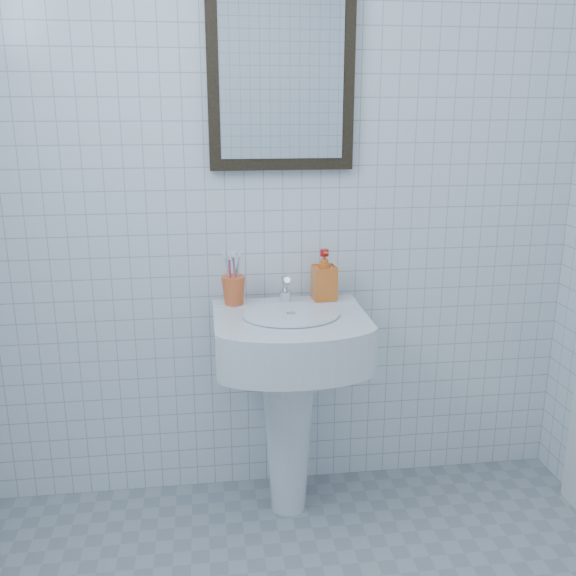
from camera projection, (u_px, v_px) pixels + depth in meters
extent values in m
cube|color=white|center=(283.00, 166.00, 2.26)|extent=(2.20, 0.02, 2.50)
cone|color=white|center=(288.00, 430.00, 2.33)|extent=(0.20, 0.20, 0.64)
cube|color=white|center=(290.00, 336.00, 2.18)|extent=(0.51, 0.37, 0.16)
cube|color=white|center=(285.00, 304.00, 2.30)|extent=(0.51, 0.09, 0.03)
cylinder|color=white|center=(291.00, 314.00, 2.13)|extent=(0.32, 0.32, 0.01)
cylinder|color=silver|center=(285.00, 297.00, 2.27)|extent=(0.04, 0.04, 0.04)
cylinder|color=silver|center=(286.00, 284.00, 2.24)|extent=(0.02, 0.08, 0.07)
cylinder|color=silver|center=(285.00, 286.00, 2.27)|extent=(0.03, 0.04, 0.08)
imported|color=#E44016|center=(324.00, 275.00, 2.29)|extent=(0.09, 0.09, 0.18)
cube|color=black|center=(281.00, 77.00, 2.16)|extent=(0.50, 0.04, 0.62)
cube|color=silver|center=(282.00, 77.00, 2.14)|extent=(0.42, 0.00, 0.54)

